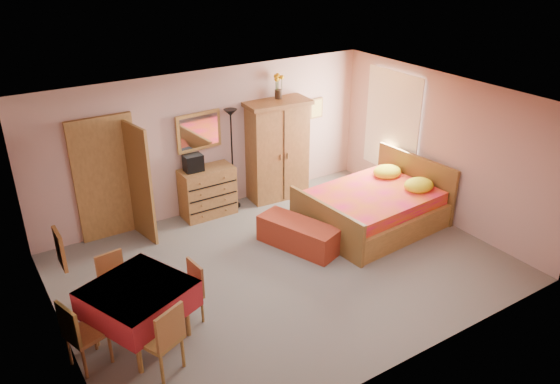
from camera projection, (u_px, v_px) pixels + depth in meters
floor at (285, 267)px, 8.46m from camera, size 6.50×6.50×0.00m
ceiling at (286, 105)px, 7.35m from camera, size 6.50×6.50×0.00m
wall_back at (209, 142)px, 9.80m from camera, size 6.50×0.10×2.60m
wall_front at (410, 274)px, 6.00m from camera, size 6.50×0.10×2.60m
wall_left at (51, 257)px, 6.32m from camera, size 0.10×5.00×2.60m
wall_right at (441, 148)px, 9.49m from camera, size 0.10×5.00×2.60m
doorway at (107, 179)px, 8.97m from camera, size 1.06×0.12×2.15m
window at (392, 122)px, 10.32m from camera, size 0.08×1.40×1.95m
picture_left at (60, 249)px, 5.70m from camera, size 0.04×0.32×0.42m
picture_back at (316, 108)px, 10.82m from camera, size 0.30×0.04×0.40m
chest_of_drawers at (208, 192)px, 9.87m from camera, size 0.97×0.49×0.91m
wall_mirror at (199, 131)px, 9.56m from camera, size 0.86×0.11×0.68m
stereo at (193, 163)px, 9.52m from camera, size 0.33×0.24×0.30m
floor_lamp at (232, 160)px, 9.96m from camera, size 0.27×0.27×1.90m
wardrobe at (277, 150)px, 10.35m from camera, size 1.27×0.72×1.93m
sunflower_vase at (278, 86)px, 9.98m from camera, size 0.19×0.19×0.47m
bed at (373, 198)px, 9.46m from camera, size 2.41×1.96×1.06m
bench at (298, 235)px, 8.92m from camera, size 0.94×1.46×0.46m
dining_table at (140, 314)px, 6.78m from camera, size 1.45×1.45×0.82m
chair_south at (160, 338)px, 6.28m from camera, size 0.56×0.56×0.94m
chair_north at (117, 285)px, 7.33m from camera, size 0.42×0.42×0.83m
chair_west at (87, 332)px, 6.38m from camera, size 0.52×0.52×0.93m
chair_east at (185, 294)px, 7.12m from camera, size 0.42×0.42×0.84m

